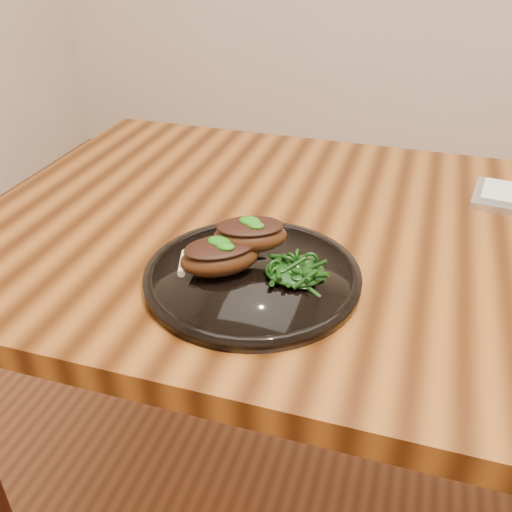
{
  "coord_description": "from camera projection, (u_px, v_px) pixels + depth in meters",
  "views": [
    {
      "loc": [
        -0.08,
        -0.81,
        1.2
      ],
      "look_at": [
        -0.29,
        -0.16,
        0.78
      ],
      "focal_mm": 40.0,
      "sensor_mm": 36.0,
      "label": 1
    }
  ],
  "objects": [
    {
      "name": "lamb_chop_front",
      "position": [
        220.0,
        255.0,
        0.78
      ],
      "size": [
        0.13,
        0.12,
        0.05
      ],
      "color": "#3C1D0B",
      "rests_on": "plate"
    },
    {
      "name": "plate",
      "position": [
        253.0,
        276.0,
        0.79
      ],
      "size": [
        0.3,
        0.3,
        0.02
      ],
      "color": "black",
      "rests_on": "desk"
    },
    {
      "name": "lamb_chop_back",
      "position": [
        250.0,
        234.0,
        0.8
      ],
      "size": [
        0.12,
        0.1,
        0.05
      ],
      "color": "#3C1D0B",
      "rests_on": "plate"
    },
    {
      "name": "desk",
      "position": [
        455.0,
        293.0,
        0.92
      ],
      "size": [
        1.6,
        0.8,
        0.75
      ],
      "color": "#361806",
      "rests_on": "ground"
    },
    {
      "name": "greens_heap",
      "position": [
        295.0,
        268.0,
        0.77
      ],
      "size": [
        0.08,
        0.08,
        0.03
      ],
      "color": "black",
      "rests_on": "plate"
    },
    {
      "name": "herb_smear",
      "position": [
        242.0,
        243.0,
        0.85
      ],
      "size": [
        0.08,
        0.05,
        0.01
      ],
      "primitive_type": "ellipsoid",
      "color": "#0D4F08",
      "rests_on": "plate"
    }
  ]
}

